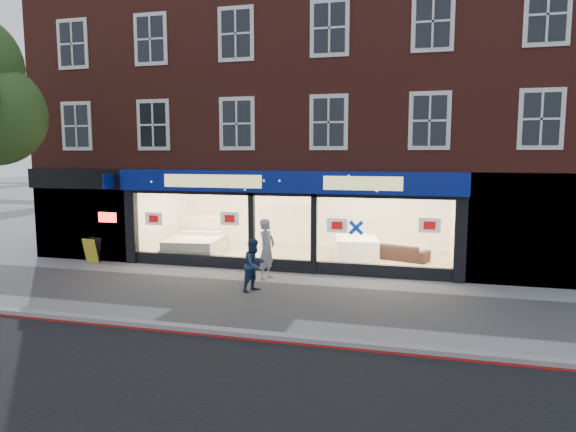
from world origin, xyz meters
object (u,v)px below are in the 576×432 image
at_px(display_bed, 196,245).
at_px(pedestrian_blue, 254,265).
at_px(a_board, 92,250).
at_px(sofa, 401,252).
at_px(pedestrian_grey, 267,249).
at_px(mattress_stack, 356,247).

relative_size(display_bed, pedestrian_blue, 1.70).
xyz_separation_m(a_board, pedestrian_blue, (6.77, -2.17, 0.31)).
xyz_separation_m(sofa, pedestrian_grey, (-3.91, -3.49, 0.55)).
bearing_deg(display_bed, pedestrian_grey, -40.87).
distance_m(display_bed, pedestrian_grey, 4.23).
bearing_deg(pedestrian_grey, display_bed, 69.91).
bearing_deg(mattress_stack, pedestrian_blue, -114.28).
bearing_deg(a_board, mattress_stack, 27.34).
bearing_deg(display_bed, a_board, -159.47).
distance_m(sofa, a_board, 10.96).
bearing_deg(pedestrian_grey, sofa, -34.04).
bearing_deg(pedestrian_blue, a_board, 96.73).
bearing_deg(sofa, display_bed, 28.09).
height_order(a_board, pedestrian_grey, pedestrian_grey).
relative_size(display_bed, mattress_stack, 1.22).
distance_m(a_board, pedestrian_grey, 6.75).
bearing_deg(sofa, a_board, 34.10).
bearing_deg(mattress_stack, pedestrian_grey, -123.45).
xyz_separation_m(mattress_stack, a_board, (-9.00, -2.78, -0.02)).
height_order(a_board, pedestrian_blue, pedestrian_blue).
distance_m(mattress_stack, sofa, 1.60).
relative_size(a_board, pedestrian_blue, 0.59).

